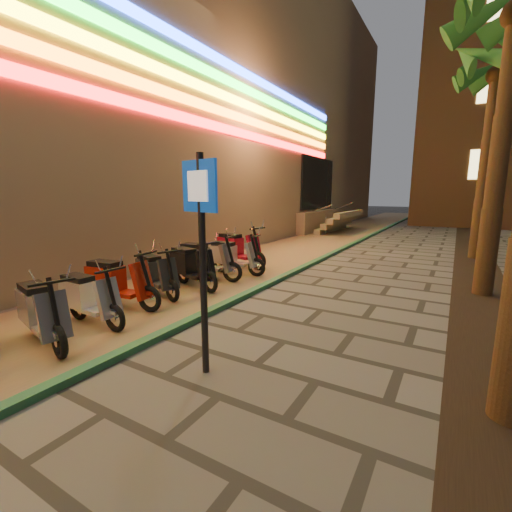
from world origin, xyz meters
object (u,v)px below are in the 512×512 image
Objects in this scene: scooter_5 at (41,312)px; scooter_11 at (231,256)px; scooter_8 at (155,273)px; scooter_6 at (87,297)px; scooter_12 at (237,248)px; scooter_9 at (190,266)px; pedestrian_sign at (201,236)px; scooter_10 at (203,260)px; scooter_7 at (116,282)px.

scooter_11 is (-0.09, 5.19, 0.01)m from scooter_5.
scooter_6 is at bearing -64.17° from scooter_8.
scooter_12 is at bearing 108.75° from scooter_11.
pedestrian_sign is at bearing -30.64° from scooter_9.
scooter_6 is at bearing -173.44° from pedestrian_sign.
scooter_5 is 4.29m from scooter_10.
scooter_7 is 3.54m from scooter_11.
scooter_5 is 0.87× the size of scooter_12.
scooter_7 reaches higher than scooter_6.
scooter_8 is (0.01, 1.00, -0.03)m from scooter_7.
scooter_9 is at bearing 106.36° from scooter_5.
scooter_9 is (-0.21, 3.59, 0.03)m from scooter_5.
scooter_11 is (0.25, 0.91, -0.03)m from scooter_10.
scooter_5 is 3.60m from scooter_9.
scooter_5 is at bearing -64.58° from scooter_8.
scooter_12 is at bearing 85.21° from scooter_10.
scooter_5 is 2.70m from scooter_8.
scooter_12 is (-0.51, 6.10, 0.07)m from scooter_5.
scooter_12 is (-0.42, 0.90, 0.06)m from scooter_11.
scooter_6 is (-0.12, 0.83, -0.02)m from scooter_5.
scooter_11 is (0.33, 2.52, 0.02)m from scooter_8.
scooter_5 is 0.92× the size of scooter_10.
scooter_6 is at bearing 111.16° from scooter_5.
scooter_6 is at bearing -72.47° from scooter_9.
scooter_7 is at bearing -101.91° from scooter_10.
scooter_6 is 0.97× the size of scooter_8.
scooter_10 reaches higher than scooter_7.
scooter_10 reaches higher than scooter_9.
scooter_9 is (0.23, 1.93, -0.00)m from scooter_7.
scooter_10 is at bearing 95.13° from scooter_6.
scooter_9 reaches higher than scooter_5.
scooter_12 is (-0.09, 3.43, 0.08)m from scooter_8.
scooter_6 is 0.90× the size of scooter_7.
scooter_5 is 1.72m from scooter_7.
scooter_7 is at bearing 112.04° from scooter_6.
scooter_10 is 1.83m from scooter_12.
scooter_5 is at bearing -94.90° from scooter_11.
pedestrian_sign reaches higher than scooter_7.
scooter_7 reaches higher than scooter_9.
pedestrian_sign is 1.68× the size of scooter_5.
scooter_6 is (-2.80, 0.27, -1.28)m from pedestrian_sign.
pedestrian_sign is at bearing 24.89° from scooter_5.
scooter_9 is (-2.89, 3.03, -1.24)m from pedestrian_sign.
scooter_7 is 0.92× the size of scooter_12.
scooter_10 is (-0.34, 4.28, 0.04)m from scooter_5.
scooter_5 is at bearing -80.51° from scooter_6.
scooter_10 reaches higher than scooter_8.
scooter_10 is at bearing -73.96° from scooter_12.
scooter_9 is (-0.09, 2.76, 0.05)m from scooter_6.
scooter_7 is at bearing -101.41° from scooter_11.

